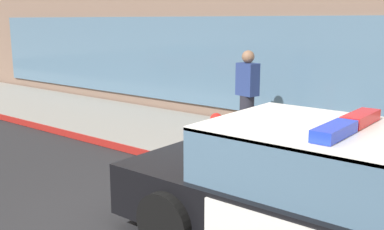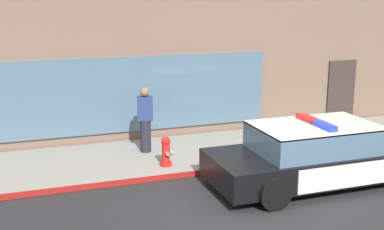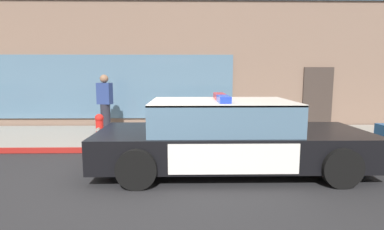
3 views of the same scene
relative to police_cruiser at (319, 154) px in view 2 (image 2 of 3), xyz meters
The scene contains 7 objects.
ground 1.98m from the police_cruiser, 160.17° to the right, with size 48.00×48.00×0.00m, color #262628.
sidewalk 3.37m from the police_cruiser, 121.78° to the left, with size 48.00×3.00×0.15m, color gray.
curb_red_paint 2.26m from the police_cruiser, 143.32° to the left, with size 28.80×0.04×0.14m, color maroon.
storefront_building 9.80m from the police_cruiser, 112.52° to the left, with size 24.04×8.79×6.65m.
police_cruiser is the anchor object (origin of this frame).
fire_hydrant 3.56m from the police_cruiser, 148.50° to the left, with size 0.34×0.39×0.73m.
pedestrian_on_sidewalk 4.48m from the police_cruiser, 135.94° to the left, with size 0.45×0.34×1.71m.
Camera 2 is at (-4.53, -8.61, 4.20)m, focal length 47.36 mm.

